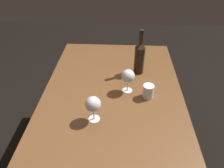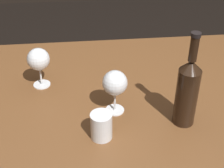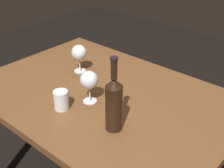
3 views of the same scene
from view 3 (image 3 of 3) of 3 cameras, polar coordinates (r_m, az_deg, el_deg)
dining_table at (r=1.61m, az=-1.52°, el=-4.49°), size 1.30×0.90×0.74m
wine_glass_left at (r=1.73m, az=-6.02°, el=5.66°), size 0.09×0.09×0.16m
wine_glass_right at (r=1.44m, az=-4.28°, el=0.69°), size 0.09×0.09×0.16m
wine_bottle at (r=1.25m, az=0.34°, el=-3.44°), size 0.07×0.07×0.33m
water_tumbler at (r=1.44m, az=-9.24°, el=-3.02°), size 0.07×0.07×0.09m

